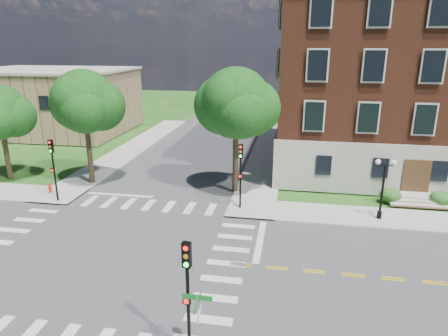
% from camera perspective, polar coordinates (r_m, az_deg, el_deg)
% --- Properties ---
extents(ground, '(160.00, 160.00, 0.00)m').
position_cam_1_polar(ground, '(24.88, -16.57, -11.46)').
color(ground, '#1A4D15').
rests_on(ground, ground).
extents(road_ew, '(90.00, 12.00, 0.01)m').
position_cam_1_polar(road_ew, '(24.88, -16.57, -11.45)').
color(road_ew, '#3D3D3F').
rests_on(road_ew, ground).
extents(road_ns, '(12.00, 90.00, 0.01)m').
position_cam_1_polar(road_ns, '(24.88, -16.57, -11.44)').
color(road_ns, '#3D3D3F').
rests_on(road_ns, ground).
extents(sidewalk_ne, '(34.00, 34.00, 0.12)m').
position_cam_1_polar(sidewalk_ne, '(36.89, 17.15, -1.78)').
color(sidewalk_ne, '#9E9B93').
rests_on(sidewalk_ne, ground).
extents(sidewalk_nw, '(34.00, 34.00, 0.12)m').
position_cam_1_polar(sidewalk_nw, '(44.78, -25.68, 0.60)').
color(sidewalk_nw, '#9E9B93').
rests_on(sidewalk_nw, ground).
extents(crosswalk_east, '(2.20, 10.20, 0.02)m').
position_cam_1_polar(crosswalk_east, '(22.80, 0.35, -13.49)').
color(crosswalk_east, silver).
rests_on(crosswalk_east, ground).
extents(stop_bar_east, '(0.40, 5.50, 0.00)m').
position_cam_1_polar(stop_bar_east, '(25.23, 5.16, -10.31)').
color(stop_bar_east, silver).
rests_on(stop_bar_east, ground).
extents(main_building, '(30.60, 22.40, 16.50)m').
position_cam_1_polar(main_building, '(43.56, 28.67, 10.92)').
color(main_building, '#AFA99A').
rests_on(main_building, ground).
extents(secondary_building, '(20.40, 15.40, 8.30)m').
position_cam_1_polar(secondary_building, '(59.49, -23.43, 8.86)').
color(secondary_building, '#A08158').
rests_on(secondary_building, ground).
extents(tree_c, '(5.22, 5.22, 9.64)m').
position_cam_1_polar(tree_c, '(35.02, -19.35, 8.94)').
color(tree_c, black).
rests_on(tree_c, ground).
extents(tree_d, '(5.52, 5.52, 9.93)m').
position_cam_1_polar(tree_d, '(31.07, 1.71, 9.20)').
color(tree_d, black).
rests_on(tree_d, ground).
extents(traffic_signal_se, '(0.36, 0.41, 4.80)m').
position_cam_1_polar(traffic_signal_se, '(15.42, -5.24, -16.27)').
color(traffic_signal_se, black).
rests_on(traffic_signal_se, ground).
extents(traffic_signal_ne, '(0.35, 0.40, 4.80)m').
position_cam_1_polar(traffic_signal_ne, '(28.52, 2.38, 0.02)').
color(traffic_signal_ne, black).
rests_on(traffic_signal_ne, ground).
extents(traffic_signal_nw, '(0.33, 0.37, 4.80)m').
position_cam_1_polar(traffic_signal_nw, '(32.45, -23.25, 0.75)').
color(traffic_signal_nw, black).
rests_on(traffic_signal_nw, ground).
extents(twin_lamp_west, '(1.36, 0.36, 4.23)m').
position_cam_1_polar(twin_lamp_west, '(29.00, 21.77, -2.34)').
color(twin_lamp_west, black).
rests_on(twin_lamp_west, ground).
extents(street_sign_pole, '(1.10, 1.10, 3.10)m').
position_cam_1_polar(street_sign_pole, '(15.35, -3.74, -20.43)').
color(street_sign_pole, gray).
rests_on(street_sign_pole, ground).
extents(fire_hydrant, '(0.35, 0.35, 0.75)m').
position_cam_1_polar(fire_hydrant, '(35.26, -23.58, -2.68)').
color(fire_hydrant, red).
rests_on(fire_hydrant, ground).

